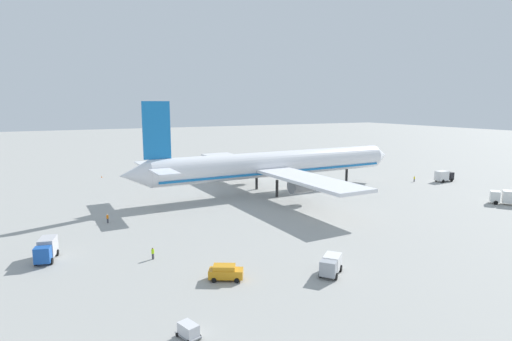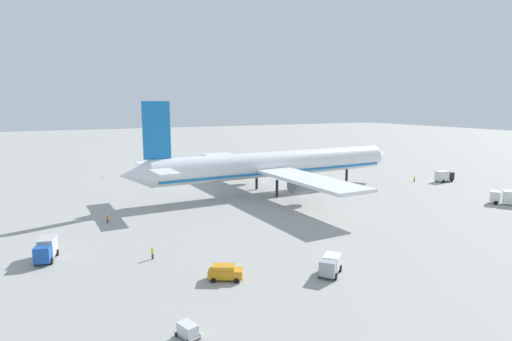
{
  "view_description": "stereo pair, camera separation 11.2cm",
  "coord_description": "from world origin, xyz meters",
  "px_view_note": "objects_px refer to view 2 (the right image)",
  "views": [
    {
      "loc": [
        -51.9,
        -90.16,
        22.19
      ],
      "look_at": [
        -4.96,
        2.33,
        5.48
      ],
      "focal_mm": 29.03,
      "sensor_mm": 36.0,
      "label": 1
    },
    {
      "loc": [
        -51.8,
        -90.21,
        22.19
      ],
      "look_at": [
        -4.96,
        2.33,
        5.48
      ],
      "focal_mm": 29.03,
      "sensor_mm": 36.0,
      "label": 2
    }
  ],
  "objects_px": {
    "ground_worker_1": "(153,253)",
    "ground_worker_3": "(414,179)",
    "traffic_cone_1": "(102,177)",
    "service_van": "(225,272)",
    "airliner": "(273,165)",
    "baggage_cart_0": "(188,330)",
    "service_truck_3": "(331,264)",
    "service_truck_2": "(46,249)",
    "service_truck_0": "(444,176)",
    "ground_worker_2": "(107,218)",
    "traffic_cone_0": "(295,165)",
    "service_truck_1": "(507,197)"
  },
  "relations": [
    {
      "from": "airliner",
      "to": "baggage_cart_0",
      "type": "distance_m",
      "value": 67.78
    },
    {
      "from": "airliner",
      "to": "service_truck_1",
      "type": "bearing_deg",
      "value": -41.35
    },
    {
      "from": "service_truck_0",
      "to": "traffic_cone_0",
      "type": "bearing_deg",
      "value": 116.13
    },
    {
      "from": "service_truck_2",
      "to": "traffic_cone_0",
      "type": "relative_size",
      "value": 10.55
    },
    {
      "from": "ground_worker_1",
      "to": "ground_worker_3",
      "type": "relative_size",
      "value": 1.08
    },
    {
      "from": "service_truck_3",
      "to": "ground_worker_3",
      "type": "xyz_separation_m",
      "value": [
        61.81,
        42.45,
        -0.55
      ]
    },
    {
      "from": "service_truck_1",
      "to": "traffic_cone_1",
      "type": "height_order",
      "value": "service_truck_1"
    },
    {
      "from": "airliner",
      "to": "service_truck_1",
      "type": "xyz_separation_m",
      "value": [
        40.09,
        -35.28,
        -5.32
      ]
    },
    {
      "from": "service_truck_0",
      "to": "service_truck_3",
      "type": "xyz_separation_m",
      "value": [
        -69.43,
        -38.67,
        -0.32
      ]
    },
    {
      "from": "service_truck_2",
      "to": "service_truck_3",
      "type": "height_order",
      "value": "service_truck_2"
    },
    {
      "from": "service_truck_3",
      "to": "baggage_cart_0",
      "type": "distance_m",
      "value": 22.18
    },
    {
      "from": "service_truck_2",
      "to": "baggage_cart_0",
      "type": "bearing_deg",
      "value": -67.26
    },
    {
      "from": "traffic_cone_1",
      "to": "service_van",
      "type": "bearing_deg",
      "value": -86.69
    },
    {
      "from": "ground_worker_3",
      "to": "airliner",
      "type": "bearing_deg",
      "value": 172.01
    },
    {
      "from": "service_truck_3",
      "to": "service_truck_0",
      "type": "bearing_deg",
      "value": 29.12
    },
    {
      "from": "airliner",
      "to": "ground_worker_2",
      "type": "xyz_separation_m",
      "value": [
        -41.41,
        -10.15,
        -6.16
      ]
    },
    {
      "from": "traffic_cone_1",
      "to": "ground_worker_3",
      "type": "bearing_deg",
      "value": -30.95
    },
    {
      "from": "service_truck_3",
      "to": "service_truck_2",
      "type": "bearing_deg",
      "value": 145.86
    },
    {
      "from": "ground_worker_2",
      "to": "airliner",
      "type": "bearing_deg",
      "value": 13.77
    },
    {
      "from": "service_truck_0",
      "to": "ground_worker_1",
      "type": "relative_size",
      "value": 3.28
    },
    {
      "from": "ground_worker_3",
      "to": "traffic_cone_1",
      "type": "relative_size",
      "value": 2.93
    },
    {
      "from": "service_truck_3",
      "to": "baggage_cart_0",
      "type": "bearing_deg",
      "value": -164.36
    },
    {
      "from": "ground_worker_1",
      "to": "service_truck_1",
      "type": "bearing_deg",
      "value": -2.0
    },
    {
      "from": "service_truck_2",
      "to": "traffic_cone_0",
      "type": "distance_m",
      "value": 101.28
    },
    {
      "from": "traffic_cone_0",
      "to": "ground_worker_2",
      "type": "bearing_deg",
      "value": -146.95
    },
    {
      "from": "ground_worker_1",
      "to": "ground_worker_3",
      "type": "xyz_separation_m",
      "value": [
        81.46,
        26.45,
        -0.07
      ]
    },
    {
      "from": "service_truck_2",
      "to": "service_van",
      "type": "bearing_deg",
      "value": -41.47
    },
    {
      "from": "ground_worker_3",
      "to": "ground_worker_1",
      "type": "bearing_deg",
      "value": -162.01
    },
    {
      "from": "service_van",
      "to": "ground_worker_2",
      "type": "bearing_deg",
      "value": 106.43
    },
    {
      "from": "service_truck_2",
      "to": "service_truck_0",
      "type": "bearing_deg",
      "value": 8.89
    },
    {
      "from": "baggage_cart_0",
      "to": "service_van",
      "type": "bearing_deg",
      "value": 51.96
    },
    {
      "from": "service_truck_0",
      "to": "traffic_cone_0",
      "type": "height_order",
      "value": "service_truck_0"
    },
    {
      "from": "traffic_cone_1",
      "to": "airliner",
      "type": "bearing_deg",
      "value": -48.91
    },
    {
      "from": "baggage_cart_0",
      "to": "traffic_cone_0",
      "type": "height_order",
      "value": "baggage_cart_0"
    },
    {
      "from": "airliner",
      "to": "ground_worker_2",
      "type": "height_order",
      "value": "airliner"
    },
    {
      "from": "airliner",
      "to": "ground_worker_1",
      "type": "distance_m",
      "value": 50.47
    },
    {
      "from": "service_truck_2",
      "to": "ground_worker_1",
      "type": "height_order",
      "value": "service_truck_2"
    },
    {
      "from": "airliner",
      "to": "baggage_cart_0",
      "type": "relative_size",
      "value": 24.91
    },
    {
      "from": "service_van",
      "to": "ground_worker_1",
      "type": "relative_size",
      "value": 2.72
    },
    {
      "from": "baggage_cart_0",
      "to": "traffic_cone_0",
      "type": "relative_size",
      "value": 5.6
    },
    {
      "from": "ground_worker_2",
      "to": "service_truck_0",
      "type": "bearing_deg",
      "value": 0.18
    },
    {
      "from": "service_truck_1",
      "to": "service_truck_3",
      "type": "height_order",
      "value": "service_truck_1"
    },
    {
      "from": "traffic_cone_0",
      "to": "traffic_cone_1",
      "type": "bearing_deg",
      "value": 174.51
    },
    {
      "from": "baggage_cart_0",
      "to": "traffic_cone_1",
      "type": "distance_m",
      "value": 96.33
    },
    {
      "from": "service_truck_2",
      "to": "service_truck_3",
      "type": "bearing_deg",
      "value": -34.14
    },
    {
      "from": "airliner",
      "to": "baggage_cart_0",
      "type": "bearing_deg",
      "value": -126.12
    },
    {
      "from": "service_van",
      "to": "traffic_cone_1",
      "type": "distance_m",
      "value": 85.78
    },
    {
      "from": "ground_worker_2",
      "to": "service_truck_2",
      "type": "bearing_deg",
      "value": -123.21
    },
    {
      "from": "service_truck_1",
      "to": "service_van",
      "type": "xyz_separation_m",
      "value": [
        -71.55,
        -8.61,
        -0.69
      ]
    },
    {
      "from": "baggage_cart_0",
      "to": "traffic_cone_1",
      "type": "relative_size",
      "value": 5.6
    }
  ]
}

